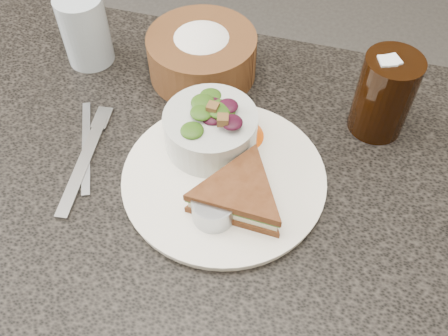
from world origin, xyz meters
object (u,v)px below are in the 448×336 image
dining_table (197,283)px  sandwich (240,194)px  salad_bowl (210,125)px  cola_glass (385,92)px  water_glass (85,30)px  dressing_ramekin (214,209)px  bread_basket (202,49)px  dinner_plate (224,178)px

dining_table → sandwich: bearing=-22.3°
salad_bowl → cola_glass: 0.26m
sandwich → water_glass: (-0.34, 0.24, 0.03)m
salad_bowl → water_glass: water_glass is taller
cola_glass → water_glass: bearing=177.0°
dressing_ramekin → cola_glass: 0.31m
dining_table → bread_basket: size_ratio=5.48×
sandwich → salad_bowl: size_ratio=1.11×
sandwich → salad_bowl: salad_bowl is taller
salad_bowl → dressing_ramekin: (0.04, -0.12, -0.02)m
dinner_plate → cola_glass: 0.27m
salad_bowl → dressing_ramekin: size_ratio=2.35×
dinner_plate → sandwich: sandwich is taller
dining_table → dinner_plate: 0.39m
bread_basket → water_glass: size_ratio=1.50×
cola_glass → water_glass: 0.50m
dressing_ramekin → water_glass: 0.41m
sandwich → salad_bowl: (-0.07, 0.09, 0.02)m
dinner_plate → salad_bowl: bearing=123.4°
sandwich → dining_table: bearing=160.0°
cola_glass → bread_basket: bearing=171.6°
dining_table → salad_bowl: bearing=68.7°
bread_basket → water_glass: 0.20m
sandwich → bread_basket: bearing=120.0°
sandwich → cola_glass: (0.17, 0.21, 0.04)m
bread_basket → dinner_plate: bearing=-65.1°
bread_basket → cola_glass: cola_glass is taller
sandwich → dinner_plate: bearing=132.6°
dressing_ramekin → cola_glass: size_ratio=0.41×
dressing_ramekin → bread_basket: bearing=110.3°
dining_table → water_glass: (-0.24, 0.20, 0.44)m
dinner_plate → water_glass: (-0.30, 0.20, 0.05)m
bread_basket → cola_glass: (0.30, -0.04, 0.02)m
bread_basket → water_glass: water_glass is taller
dressing_ramekin → bread_basket: bread_basket is taller
dressing_ramekin → water_glass: bearing=139.0°
dining_table → water_glass: water_glass is taller
cola_glass → water_glass: (-0.50, 0.03, -0.01)m
dinner_plate → cola_glass: size_ratio=2.01×
dressing_ramekin → dining_table: bearing=133.1°
water_glass → dining_table: bearing=-39.3°
water_glass → bread_basket: bearing=4.9°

